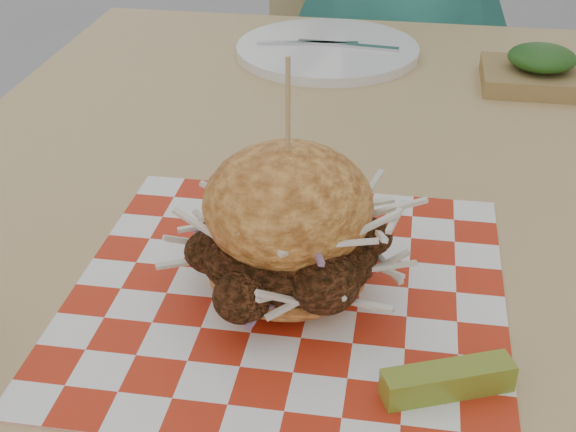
% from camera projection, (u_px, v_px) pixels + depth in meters
% --- Properties ---
extents(patio_table, '(0.80, 1.20, 0.75)m').
position_uv_depth(patio_table, '(280.00, 252.00, 0.87)').
color(patio_table, tan).
rests_on(patio_table, ground).
extents(patio_chair, '(0.48, 0.49, 0.95)m').
position_uv_depth(patio_chair, '(361.00, 58.00, 1.76)').
color(patio_chair, tan).
rests_on(patio_chair, ground).
extents(paper_liner, '(0.36, 0.36, 0.00)m').
position_uv_depth(paper_liner, '(288.00, 291.00, 0.68)').
color(paper_liner, red).
rests_on(paper_liner, patio_table).
extents(sandwich, '(0.18, 0.18, 0.21)m').
position_uv_depth(sandwich, '(288.00, 233.00, 0.65)').
color(sandwich, '#F2A044').
rests_on(sandwich, paper_liner).
extents(pickle_spear, '(0.10, 0.06, 0.02)m').
position_uv_depth(pickle_spear, '(448.00, 380.00, 0.56)').
color(pickle_spear, olive).
rests_on(pickle_spear, paper_liner).
extents(place_setting, '(0.27, 0.27, 0.02)m').
position_uv_depth(place_setting, '(327.00, 50.00, 1.18)').
color(place_setting, white).
rests_on(place_setting, patio_table).
extents(kraft_tray, '(0.15, 0.12, 0.06)m').
position_uv_depth(kraft_tray, '(540.00, 70.00, 1.07)').
color(kraft_tray, olive).
rests_on(kraft_tray, patio_table).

